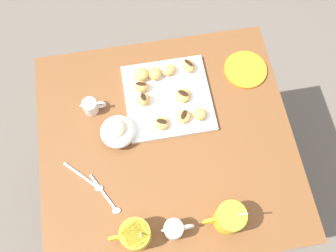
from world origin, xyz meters
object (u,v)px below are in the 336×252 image
dining_table (167,154)px  beignet_5 (183,95)px  chocolate_sauce_pitcher (91,106)px  beignet_1 (162,123)px  beignet_4 (169,70)px  beignet_7 (155,74)px  saucer_orange_left (245,70)px  beignet_0 (184,116)px  cream_pitcher_white (174,229)px  pastry_plate_square (168,98)px  coffee_mug_yellow_left (229,218)px  coffee_mug_yellow_right (135,235)px  beignet_3 (141,74)px  beignet_6 (144,100)px  beignet_2 (188,66)px  beignet_8 (200,114)px  beignet_9 (141,87)px  ice_cream_bowl (118,131)px

dining_table → beignet_5: bearing=-119.1°
chocolate_sauce_pitcher → beignet_1: chocolate_sauce_pitcher is taller
beignet_4 → beignet_7: (0.05, 0.01, 0.00)m
saucer_orange_left → beignet_0: bearing=31.0°
chocolate_sauce_pitcher → saucer_orange_left: chocolate_sauce_pitcher is taller
beignet_5 → cream_pitcher_white: bearing=76.0°
pastry_plate_square → coffee_mug_yellow_left: (-0.11, 0.46, 0.04)m
coffee_mug_yellow_right → beignet_3: bearing=-100.1°
beignet_3 → saucer_orange_left: bearing=175.9°
chocolate_sauce_pitcher → beignet_6: 0.19m
beignet_2 → beignet_8: 0.20m
beignet_7 → chocolate_sauce_pitcher: bearing=20.0°
coffee_mug_yellow_right → cream_pitcher_white: 0.12m
dining_table → coffee_mug_yellow_right: (0.15, 0.29, 0.19)m
coffee_mug_yellow_right → beignet_5: (-0.23, -0.44, -0.02)m
beignet_1 → coffee_mug_yellow_left: bearing=113.2°
chocolate_sauce_pitcher → beignet_7: bearing=-160.0°
dining_table → beignet_9: beignet_9 is taller
coffee_mug_yellow_right → beignet_4: 0.59m
dining_table → beignet_7: 0.31m
beignet_4 → pastry_plate_square: bearing=77.9°
dining_table → beignet_8: 0.23m
beignet_4 → beignet_7: beignet_7 is taller
beignet_2 → beignet_1: bearing=57.3°
beignet_3 → beignet_4: 0.10m
dining_table → saucer_orange_left: bearing=-145.7°
saucer_orange_left → beignet_8: beignet_8 is taller
beignet_6 → beignet_7: bearing=-119.7°
dining_table → ice_cream_bowl: (0.16, -0.05, 0.18)m
beignet_1 → beignet_9: beignet_9 is taller
cream_pitcher_white → chocolate_sauce_pitcher: cream_pitcher_white is taller
beignet_9 → beignet_7: bearing=-141.6°
ice_cream_bowl → saucer_orange_left: ice_cream_bowl is taller
saucer_orange_left → beignet_0: size_ratio=3.04×
beignet_4 → beignet_8: size_ratio=1.08×
beignet_4 → beignet_5: (-0.03, 0.11, -0.00)m
chocolate_sauce_pitcher → beignet_7: (-0.24, -0.09, 0.01)m
ice_cream_bowl → beignet_1: size_ratio=2.35×
beignet_8 → cream_pitcher_white: bearing=67.1°
coffee_mug_yellow_left → beignet_4: 0.56m
pastry_plate_square → beignet_9: 0.10m
beignet_2 → beignet_6: size_ratio=1.16×
beignet_0 → beignet_4: 0.19m
saucer_orange_left → beignet_9: 0.40m
coffee_mug_yellow_left → coffee_mug_yellow_right: 0.29m
beignet_6 → coffee_mug_yellow_left: bearing=113.9°
beignet_4 → coffee_mug_yellow_left: bearing=99.3°
coffee_mug_yellow_left → cream_pitcher_white: 0.17m
pastry_plate_square → beignet_8: 0.14m
beignet_4 → beignet_8: bearing=111.4°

